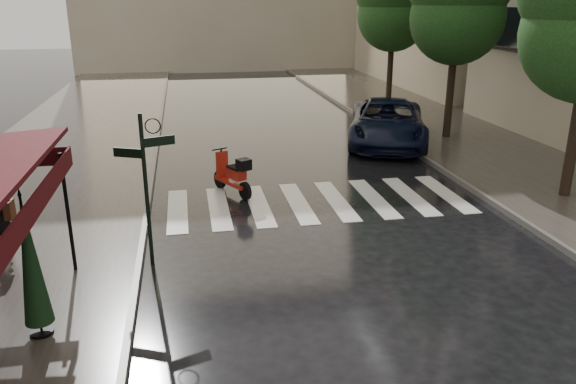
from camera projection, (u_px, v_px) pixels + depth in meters
name	position (u px, v px, depth m)	size (l,w,h in m)	color
ground	(222.00, 339.00, 8.91)	(120.00, 120.00, 0.00)	black
sidewalk_near	(66.00, 155.00, 19.28)	(6.00, 60.00, 0.12)	#38332D
sidewalk_far	(464.00, 137.00, 21.81)	(5.50, 60.00, 0.12)	#38332D
curb_near	(156.00, 151.00, 19.80)	(0.12, 60.00, 0.16)	#595651
curb_far	(395.00, 140.00, 21.33)	(0.12, 60.00, 0.16)	#595651
crosswalk	(317.00, 201.00, 15.00)	(7.85, 3.20, 0.01)	silver
signpost	(146.00, 178.00, 10.90)	(1.17, 0.29, 3.10)	black
scooter	(233.00, 175.00, 15.41)	(1.00, 1.63, 1.18)	black
parked_car	(387.00, 122.00, 20.81)	(2.69, 5.84, 1.62)	black
parasol_back	(30.00, 260.00, 8.44)	(0.44, 0.44, 2.36)	black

